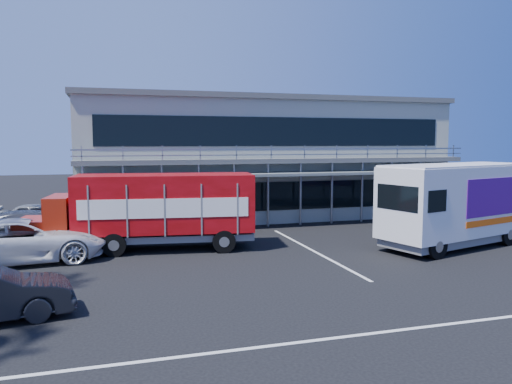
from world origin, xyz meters
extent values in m
plane|color=black|center=(0.00, 0.00, 0.00)|extent=(120.00, 120.00, 0.00)
cube|color=#959C8F|center=(3.00, 15.00, 3.50)|extent=(22.00, 10.00, 7.00)
cube|color=#515454|center=(3.00, 15.00, 7.15)|extent=(22.40, 10.40, 0.30)
cube|color=#515454|center=(3.00, 9.40, 3.60)|extent=(22.00, 1.20, 0.25)
cube|color=gray|center=(3.00, 8.85, 4.10)|extent=(22.00, 0.08, 0.90)
cube|color=slate|center=(3.00, 9.10, 2.90)|extent=(22.00, 1.80, 0.15)
cube|color=black|center=(3.00, 9.98, 1.60)|extent=(20.00, 0.06, 1.60)
cube|color=black|center=(3.00, 9.98, 5.20)|extent=(20.00, 0.06, 1.60)
cube|color=maroon|center=(-9.25, 5.68, 0.93)|extent=(1.56, 2.24, 1.12)
cube|color=maroon|center=(-8.24, 5.55, 1.44)|extent=(1.22, 2.42, 1.95)
cube|color=black|center=(-8.24, 5.55, 2.00)|extent=(0.30, 1.96, 0.65)
cube|color=#B30B13|center=(-4.00, 5.00, 2.04)|extent=(7.67, 3.26, 2.42)
cube|color=slate|center=(-4.00, 5.00, 0.60)|extent=(7.63, 2.91, 0.28)
cube|color=white|center=(-4.15, 3.84, 1.95)|extent=(6.79, 0.91, 0.79)
cube|color=white|center=(-3.85, 6.16, 1.95)|extent=(6.79, 0.91, 0.79)
cylinder|color=black|center=(-9.11, 4.63, 0.48)|extent=(0.99, 0.40, 0.97)
cylinder|color=black|center=(-8.84, 6.66, 0.48)|extent=(0.99, 0.40, 0.97)
cylinder|color=black|center=(-6.16, 4.25, 0.48)|extent=(0.99, 0.40, 0.97)
cylinder|color=black|center=(-5.90, 6.28, 0.48)|extent=(0.99, 0.40, 0.97)
cylinder|color=black|center=(-1.74, 3.68, 0.48)|extent=(0.99, 0.40, 0.97)
cylinder|color=black|center=(-1.47, 5.70, 0.48)|extent=(0.99, 0.40, 0.97)
cube|color=silver|center=(8.35, 2.00, 2.09)|extent=(7.90, 4.52, 2.99)
cube|color=slate|center=(8.35, 2.00, 0.43)|extent=(7.55, 4.19, 0.37)
cube|color=black|center=(4.77, 0.98, 2.41)|extent=(0.63, 2.04, 1.02)
cube|color=silver|center=(8.35, 2.00, 3.62)|extent=(7.75, 4.43, 0.09)
cube|color=#4E0D78|center=(9.53, 0.99, 2.30)|extent=(3.71, 1.08, 1.60)
cube|color=#4E0D78|center=(8.82, 3.48, 2.30)|extent=(3.71, 1.08, 1.60)
cube|color=#F2590C|center=(9.53, 0.98, 1.23)|extent=(3.71, 1.07, 0.27)
cylinder|color=black|center=(6.09, 0.18, 0.51)|extent=(1.06, 0.55, 1.03)
cylinder|color=black|center=(5.47, 2.36, 0.51)|extent=(1.06, 0.55, 1.03)
cylinder|color=black|center=(10.82, 1.52, 0.51)|extent=(1.06, 0.55, 1.03)
cylinder|color=black|center=(10.20, 3.71, 0.51)|extent=(1.06, 0.55, 1.03)
imported|color=silver|center=(-9.50, 4.27, 0.85)|extent=(6.38, 3.53, 1.69)
imported|color=#313642|center=(-9.50, 7.60, 0.78)|extent=(5.56, 2.66, 1.56)
imported|color=gray|center=(-9.50, 10.80, 0.79)|extent=(4.95, 3.14, 1.57)
camera|label=1|loc=(-6.29, -16.40, 4.63)|focal=35.00mm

